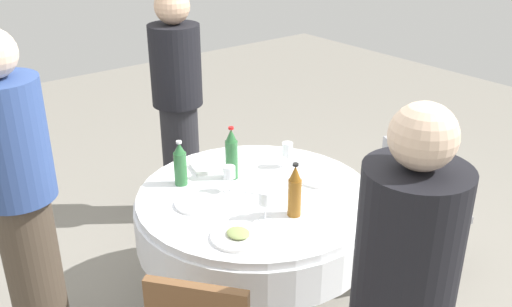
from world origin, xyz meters
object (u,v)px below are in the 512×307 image
wine_glass_outer (287,150)px  person_south (178,104)px  plate_west (196,204)px  bottle_green_south (180,164)px  person_near (20,201)px  chair_rear (413,201)px  plate_right (238,236)px  bottle_amber_near (295,192)px  plate_inner (319,178)px  wine_glass_far (229,173)px  bottle_green_east (232,154)px  dining_table (256,218)px  wine_glass_left (265,199)px

wine_glass_outer → person_south: (1.01, 0.11, 0.01)m
plate_west → bottle_green_south: bearing=-14.1°
person_near → chair_rear: 2.13m
plate_right → plate_west: (0.37, -0.01, -0.00)m
bottle_amber_near → wine_glass_outer: 0.54m
person_south → chair_rear: person_south is taller
bottle_green_south → plate_inner: size_ratio=1.05×
wine_glass_far → plate_inner: (-0.19, -0.47, -0.10)m
plate_west → person_south: (1.06, -0.54, 0.11)m
bottle_green_east → plate_right: bottle_green_east is taller
dining_table → plate_west: plate_west is taller
bottle_green_east → bottle_green_south: bearing=67.2°
bottle_green_south → wine_glass_outer: bottle_green_south is taller
bottle_green_east → plate_right: size_ratio=1.19×
dining_table → person_near: person_near is taller
plate_right → chair_rear: (-0.05, -1.24, -0.23)m
bottle_green_south → wine_glass_far: size_ratio=1.73×
wine_glass_outer → wine_glass_left: bearing=128.6°
bottle_green_east → bottle_green_south: bottle_green_east is taller
wine_glass_left → person_south: (1.38, -0.36, 0.01)m
plate_west → person_near: 0.82m
bottle_amber_near → bottle_green_south: size_ratio=1.10×
person_near → wine_glass_far: bearing=-86.6°
bottle_green_south → wine_glass_left: bearing=-167.6°
plate_right → person_south: person_south is taller
wine_glass_far → plate_right: bearing=149.0°
bottle_green_south → plate_right: size_ratio=1.00×
wine_glass_left → plate_inner: bearing=-74.1°
plate_inner → chair_rear: 0.64m
plate_inner → person_near: person_near is taller
bottle_amber_near → plate_west: bottle_amber_near is taller
bottle_amber_near → wine_glass_outer: bottle_amber_near is taller
bottle_amber_near → chair_rear: bottle_amber_near is taller
bottle_amber_near → plate_inner: bottle_amber_near is taller
bottle_amber_near → bottle_green_south: bearing=22.8°
plate_right → person_near: person_near is taller
bottle_green_east → wine_glass_left: bearing=163.4°
wine_glass_outer → dining_table: bearing=112.4°
wine_glass_left → chair_rear: bearing=-95.6°
wine_glass_far → plate_inner: wine_glass_far is taller
person_south → chair_rear: (-1.48, -0.68, -0.34)m
dining_table → wine_glass_left: (-0.23, 0.13, 0.26)m
dining_table → wine_glass_far: size_ratio=8.73×
wine_glass_left → plate_inner: (0.14, -0.50, -0.10)m
person_near → bottle_green_south: bearing=-74.3°
bottle_green_south → person_south: size_ratio=0.15×
wine_glass_far → chair_rear: size_ratio=0.17×
bottle_green_south → plate_inner: 0.76m
wine_glass_far → person_south: (1.05, -0.33, 0.01)m
plate_inner → chair_rear: (-0.24, -0.54, -0.23)m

